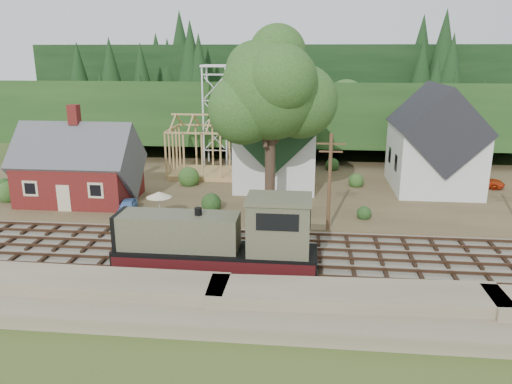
# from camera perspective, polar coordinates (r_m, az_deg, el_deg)

# --- Properties ---
(ground) EXTENTS (140.00, 140.00, 0.00)m
(ground) POSITION_cam_1_polar(r_m,az_deg,el_deg) (35.77, -2.93, -7.19)
(ground) COLOR #384C1E
(ground) RESTS_ON ground
(embankment) EXTENTS (64.00, 5.00, 1.60)m
(embankment) POSITION_cam_1_polar(r_m,az_deg,el_deg) (28.26, -5.67, -13.86)
(embankment) COLOR #7F7259
(embankment) RESTS_ON ground
(railroad_bed) EXTENTS (64.00, 11.00, 0.16)m
(railroad_bed) POSITION_cam_1_polar(r_m,az_deg,el_deg) (35.74, -2.93, -7.07)
(railroad_bed) COLOR #726B5B
(railroad_bed) RESTS_ON ground
(village_flat) EXTENTS (64.00, 26.00, 0.30)m
(village_flat) POSITION_cam_1_polar(r_m,az_deg,el_deg) (52.63, 0.09, 0.58)
(village_flat) COLOR brown
(village_flat) RESTS_ON ground
(hillside) EXTENTS (70.00, 28.96, 12.74)m
(hillside) POSITION_cam_1_polar(r_m,az_deg,el_deg) (75.99, 1.98, 5.19)
(hillside) COLOR #1E3F19
(hillside) RESTS_ON ground
(ridge) EXTENTS (80.00, 20.00, 12.00)m
(ridge) POSITION_cam_1_polar(r_m,az_deg,el_deg) (91.74, 2.71, 7.01)
(ridge) COLOR black
(ridge) RESTS_ON ground
(depot) EXTENTS (10.80, 7.41, 9.00)m
(depot) POSITION_cam_1_polar(r_m,az_deg,el_deg) (49.61, -19.52, 2.37)
(depot) COLOR #5A1415
(depot) RESTS_ON village_flat
(church) EXTENTS (8.40, 15.17, 13.00)m
(church) POSITION_cam_1_polar(r_m,az_deg,el_deg) (53.03, 2.45, 6.25)
(church) COLOR silver
(church) RESTS_ON village_flat
(farmhouse) EXTENTS (8.40, 10.80, 10.60)m
(farmhouse) POSITION_cam_1_polar(r_m,az_deg,el_deg) (53.83, 19.72, 5.14)
(farmhouse) COLOR silver
(farmhouse) RESTS_ON village_flat
(timber_frame) EXTENTS (8.20, 6.20, 6.99)m
(timber_frame) POSITION_cam_1_polar(r_m,az_deg,el_deg) (56.68, -5.55, 4.84)
(timber_frame) COLOR tan
(timber_frame) RESTS_ON village_flat
(lattice_tower) EXTENTS (3.20, 3.20, 12.12)m
(lattice_tower) POSITION_cam_1_polar(r_m,az_deg,el_deg) (61.68, -4.59, 12.09)
(lattice_tower) COLOR silver
(lattice_tower) RESTS_ON village_flat
(big_tree) EXTENTS (10.90, 8.40, 14.70)m
(big_tree) POSITION_cam_1_polar(r_m,az_deg,el_deg) (42.87, 1.91, 10.78)
(big_tree) COLOR #38281E
(big_tree) RESTS_ON village_flat
(telegraph_pole_near) EXTENTS (2.20, 0.28, 8.00)m
(telegraph_pole_near) POSITION_cam_1_polar(r_m,az_deg,el_deg) (38.98, 8.40, 1.20)
(telegraph_pole_near) COLOR #4C331E
(telegraph_pole_near) RESTS_ON ground
(locomotive) EXTENTS (12.82, 3.21, 5.10)m
(locomotive) POSITION_cam_1_polar(r_m,az_deg,el_deg) (32.18, -3.79, -5.59)
(locomotive) COLOR black
(locomotive) RESTS_ON railroad_bed
(car_blue) EXTENTS (1.85, 3.53, 1.14)m
(car_blue) POSITION_cam_1_polar(r_m,az_deg,el_deg) (45.18, -14.47, -1.56)
(car_blue) COLOR #6293D2
(car_blue) RESTS_ON village_flat
(car_red) EXTENTS (4.65, 3.49, 1.17)m
(car_red) POSITION_cam_1_polar(r_m,az_deg,el_deg) (57.13, 24.50, 1.12)
(car_red) COLOR red
(car_red) RESTS_ON village_flat
(patio_set) EXTENTS (2.12, 2.12, 2.37)m
(patio_set) POSITION_cam_1_polar(r_m,az_deg,el_deg) (42.46, -11.03, -0.42)
(patio_set) COLOR silver
(patio_set) RESTS_ON village_flat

